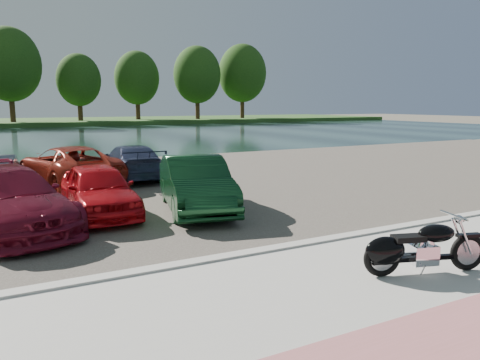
# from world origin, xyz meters

# --- Properties ---
(ground) EXTENTS (200.00, 200.00, 0.00)m
(ground) POSITION_xyz_m (0.00, 0.00, 0.00)
(ground) COLOR #595447
(ground) RESTS_ON ground
(promenade) EXTENTS (60.00, 6.00, 0.10)m
(promenade) POSITION_xyz_m (0.00, -1.00, 0.05)
(promenade) COLOR #BAB8AF
(promenade) RESTS_ON ground
(kerb) EXTENTS (60.00, 0.30, 0.14)m
(kerb) POSITION_xyz_m (0.00, 2.00, 0.07)
(kerb) COLOR #BAB8AF
(kerb) RESTS_ON ground
(parking_lot) EXTENTS (60.00, 18.00, 0.04)m
(parking_lot) POSITION_xyz_m (0.00, 11.00, 0.02)
(parking_lot) COLOR #453F37
(parking_lot) RESTS_ON ground
(river) EXTENTS (120.00, 40.00, 0.00)m
(river) POSITION_xyz_m (0.00, 40.00, 0.00)
(river) COLOR #1B312E
(river) RESTS_ON ground
(far_bank) EXTENTS (120.00, 24.00, 0.60)m
(far_bank) POSITION_xyz_m (0.00, 72.00, 0.30)
(far_bank) COLOR #264A1A
(far_bank) RESTS_ON ground
(far_trees) EXTENTS (70.25, 10.68, 12.52)m
(far_trees) POSITION_xyz_m (4.36, 65.79, 7.49)
(far_trees) COLOR #3A2415
(far_trees) RESTS_ON far_bank
(motorcycle) EXTENTS (2.26, 1.02, 1.05)m
(motorcycle) POSITION_xyz_m (0.22, -0.38, 0.56)
(motorcycle) COLOR black
(motorcycle) RESTS_ON promenade
(car_3) EXTENTS (3.39, 5.59, 1.52)m
(car_3) POSITION_xyz_m (-5.90, 6.41, 0.80)
(car_3) COLOR maroon
(car_3) RESTS_ON parking_lot
(car_4) EXTENTS (1.70, 4.15, 1.41)m
(car_4) POSITION_xyz_m (-3.64, 6.98, 0.75)
(car_4) COLOR #B90C13
(car_4) RESTS_ON parking_lot
(car_5) EXTENTS (2.66, 4.92, 1.54)m
(car_5) POSITION_xyz_m (-1.08, 6.27, 0.81)
(car_5) COLOR #0E351A
(car_5) RESTS_ON parking_lot
(car_10) EXTENTS (3.53, 5.70, 1.47)m
(car_10) POSITION_xyz_m (-3.60, 12.43, 0.78)
(car_10) COLOR maroon
(car_10) RESTS_ON parking_lot
(car_11) EXTENTS (2.19, 4.86, 1.38)m
(car_11) POSITION_xyz_m (-1.15, 12.80, 0.73)
(car_11) COLOR #28304E
(car_11) RESTS_ON parking_lot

